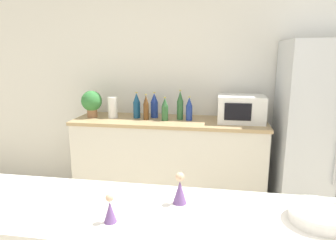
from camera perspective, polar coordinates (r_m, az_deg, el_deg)
wall_back at (r=3.51m, az=5.64°, el=6.60°), size 8.00×0.06×2.55m
back_counter at (r=3.41m, az=0.22°, el=-7.55°), size 2.09×0.63×0.93m
refrigerator at (r=3.35m, az=28.33°, el=-1.97°), size 0.95×0.75×1.76m
potted_plant at (r=3.49m, az=-14.34°, el=3.34°), size 0.23×0.23×0.30m
paper_towel_roll at (r=3.41m, az=-10.49°, el=2.37°), size 0.10×0.10×0.24m
microwave at (r=3.24m, az=13.72°, el=2.09°), size 0.48×0.37×0.28m
back_bottle_0 at (r=3.35m, az=-5.99°, el=2.71°), size 0.08×0.08×0.29m
back_bottle_1 at (r=3.23m, az=4.05°, el=2.09°), size 0.07×0.07×0.26m
back_bottle_2 at (r=3.26m, az=2.33°, el=2.78°), size 0.07×0.07×0.32m
back_bottle_3 at (r=3.37m, az=-2.62°, el=2.78°), size 0.08×0.08×0.29m
back_bottle_4 at (r=3.26m, az=-4.20°, el=2.38°), size 0.06×0.06×0.28m
back_bottle_5 at (r=3.21m, az=-0.60°, el=2.03°), size 0.07×0.07×0.25m
fruit_bowl at (r=1.45m, az=26.74°, el=-15.72°), size 0.25×0.25×0.06m
wise_man_figurine_blue at (r=1.32m, az=-10.98°, el=-16.46°), size 0.05×0.05×0.13m
wise_man_figurine_crimson at (r=1.44m, az=2.27°, el=-13.20°), size 0.07×0.07×0.15m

